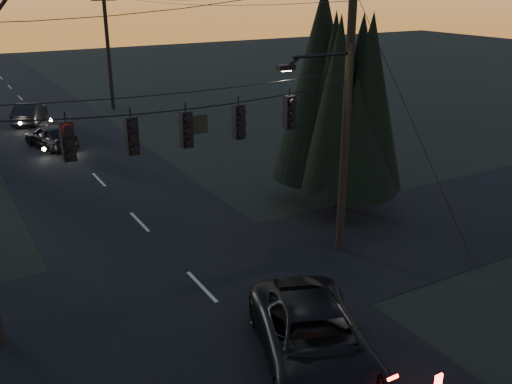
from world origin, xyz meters
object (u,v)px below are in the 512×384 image
utility_pole_left (0,343)px  sedan_oncoming_b (30,113)px  suv_near (314,339)px  evergreen_right (343,102)px  sedan_oncoming_a (51,136)px  utility_pole_far_r (113,109)px  utility_pole_right (339,249)px

utility_pole_left → sedan_oncoming_b: utility_pole_left is taller
suv_near → sedan_oncoming_b: suv_near is taller
evergreen_right → sedan_oncoming_a: size_ratio=1.95×
utility_pole_far_r → sedan_oncoming_b: bearing=-163.9°
utility_pole_right → utility_pole_far_r: size_ratio=1.18×
utility_pole_right → sedan_oncoming_b: utility_pole_right is taller
evergreen_right → suv_near: bearing=-130.7°
sedan_oncoming_a → suv_near: bearing=77.3°
sedan_oncoming_a → sedan_oncoming_b: (0.00, 7.09, 0.00)m
utility_pole_right → suv_near: 6.91m
utility_pole_right → utility_pole_far_r: bearing=90.0°
utility_pole_left → utility_pole_far_r: same height
utility_pole_right → evergreen_right: 6.20m
utility_pole_left → evergreen_right: bearing=13.5°
suv_near → evergreen_right: bearing=69.5°
utility_pole_right → suv_near: utility_pole_right is taller
utility_pole_left → suv_near: utility_pole_left is taller
utility_pole_left → utility_pole_far_r: size_ratio=1.00×
utility_pole_right → sedan_oncoming_a: size_ratio=2.46×
sedan_oncoming_b → sedan_oncoming_a: bearing=112.7°
sedan_oncoming_b → utility_pole_left: bearing=101.4°
sedan_oncoming_b → utility_pole_right: bearing=126.2°
utility_pole_right → suv_near: size_ratio=1.80×
utility_pole_left → evergreen_right: evergreen_right is taller
evergreen_right → sedan_oncoming_a: evergreen_right is taller
utility_pole_left → utility_pole_far_r: 30.27m
utility_pole_right → utility_pole_far_r: 28.00m
utility_pole_right → sedan_oncoming_b: bearing=103.5°
suv_near → sedan_oncoming_b: size_ratio=1.32×
utility_pole_far_r → sedan_oncoming_b: utility_pole_far_r is taller
suv_near → utility_pole_right: bearing=67.0°
suv_near → utility_pole_left: bearing=163.8°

